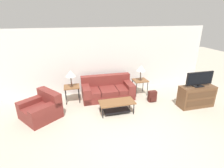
# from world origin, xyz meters

# --- Properties ---
(ground_plane) EXTENTS (24.00, 24.00, 0.00)m
(ground_plane) POSITION_xyz_m (0.00, 0.00, 0.00)
(ground_plane) COLOR beige
(wall_back) EXTENTS (8.84, 0.06, 2.60)m
(wall_back) POSITION_xyz_m (0.00, 3.67, 1.30)
(wall_back) COLOR white
(wall_back) RESTS_ON ground_plane
(couch) EXTENTS (1.96, 0.99, 0.82)m
(couch) POSITION_xyz_m (-0.04, 2.98, 0.29)
(couch) COLOR maroon
(couch) RESTS_ON ground_plane
(armchair) EXTENTS (1.41, 1.41, 0.80)m
(armchair) POSITION_xyz_m (-2.37, 2.08, 0.28)
(armchair) COLOR maroon
(armchair) RESTS_ON ground_plane
(coffee_table) EXTENTS (1.15, 0.54, 0.41)m
(coffee_table) POSITION_xyz_m (-0.01, 1.73, 0.31)
(coffee_table) COLOR brown
(coffee_table) RESTS_ON ground_plane
(side_table_left) EXTENTS (0.55, 0.51, 0.61)m
(side_table_left) POSITION_xyz_m (-1.38, 2.94, 0.54)
(side_table_left) COLOR brown
(side_table_left) RESTS_ON ground_plane
(side_table_right) EXTENTS (0.55, 0.51, 0.61)m
(side_table_right) POSITION_xyz_m (1.31, 2.94, 0.54)
(side_table_right) COLOR brown
(side_table_right) RESTS_ON ground_plane
(table_lamp_left) EXTENTS (0.36, 0.36, 0.60)m
(table_lamp_left) POSITION_xyz_m (-1.38, 2.94, 1.09)
(table_lamp_left) COLOR #472D1E
(table_lamp_left) RESTS_ON side_table_left
(table_lamp_right) EXTENTS (0.36, 0.36, 0.60)m
(table_lamp_right) POSITION_xyz_m (1.31, 2.94, 1.09)
(table_lamp_right) COLOR #472D1E
(table_lamp_right) RESTS_ON side_table_right
(tv_console) EXTENTS (1.23, 0.48, 0.75)m
(tv_console) POSITION_xyz_m (2.81, 1.49, 0.38)
(tv_console) COLOR brown
(tv_console) RESTS_ON ground_plane
(television) EXTENTS (1.00, 0.20, 0.52)m
(television) POSITION_xyz_m (2.81, 1.49, 1.03)
(television) COLOR black
(television) RESTS_ON tv_console
(backpack) EXTENTS (0.30, 0.25, 0.41)m
(backpack) POSITION_xyz_m (1.50, 2.21, 0.20)
(backpack) COLOR #4C1E19
(backpack) RESTS_ON ground_plane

